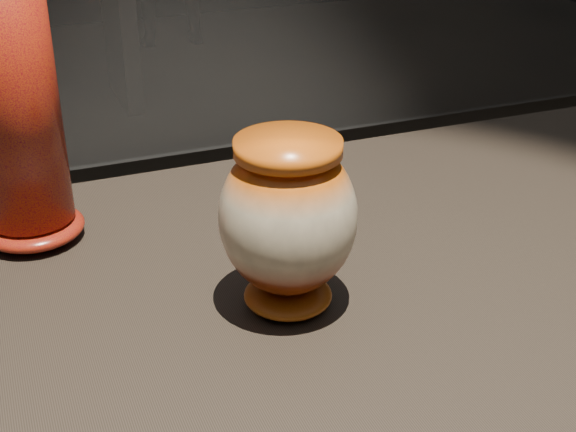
% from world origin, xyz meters
% --- Properties ---
extents(main_vase, '(0.15, 0.15, 0.18)m').
position_xyz_m(main_vase, '(-0.04, 0.03, 1.00)').
color(main_vase, maroon).
rests_on(main_vase, display_plinth).
extents(tall_vase, '(0.13, 0.13, 0.36)m').
position_xyz_m(tall_vase, '(-0.25, 0.27, 1.07)').
color(tall_vase, '#A2310A').
rests_on(tall_vase, display_plinth).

